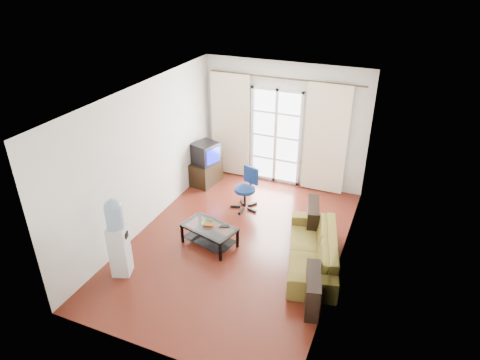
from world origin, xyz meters
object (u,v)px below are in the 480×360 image
(crt_tv, at_px, (205,153))
(tv_stand, at_px, (206,172))
(sofa, at_px, (313,249))
(task_chair, at_px, (246,197))
(water_cooler, at_px, (117,236))
(coffee_table, at_px, (209,233))

(crt_tv, bearing_deg, tv_stand, 118.41)
(sofa, xyz_separation_m, task_chair, (-1.69, 1.22, -0.03))
(task_chair, distance_m, water_cooler, 2.90)
(coffee_table, bearing_deg, task_chair, 85.32)
(water_cooler, bearing_deg, tv_stand, 73.17)
(tv_stand, relative_size, water_cooler, 0.51)
(tv_stand, distance_m, crt_tv, 0.49)
(task_chair, xyz_separation_m, water_cooler, (-1.09, -2.65, 0.47))
(sofa, relative_size, water_cooler, 1.50)
(crt_tv, bearing_deg, water_cooler, -69.46)
(sofa, height_order, crt_tv, crt_tv)
(coffee_table, height_order, water_cooler, water_cooler)
(crt_tv, height_order, task_chair, crt_tv)
(coffee_table, height_order, tv_stand, tv_stand)
(crt_tv, distance_m, task_chair, 1.47)
(tv_stand, bearing_deg, task_chair, -20.00)
(sofa, bearing_deg, crt_tv, -136.63)
(coffee_table, height_order, task_chair, task_chair)
(tv_stand, distance_m, task_chair, 1.39)
(coffee_table, xyz_separation_m, tv_stand, (-1.11, 2.07, 0.01))
(sofa, relative_size, coffee_table, 1.98)
(tv_stand, distance_m, water_cooler, 3.33)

